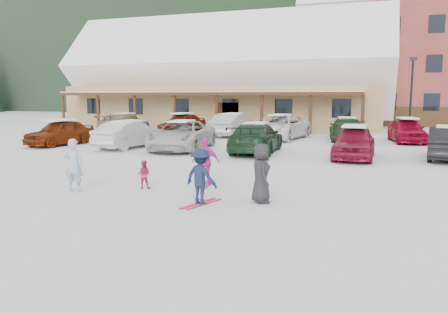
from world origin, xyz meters
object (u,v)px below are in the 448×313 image
(toddler_red, at_px, (144,174))
(child_magenta, at_px, (206,162))
(parked_car_9, at_px, (233,125))
(parked_car_0, at_px, (60,133))
(parked_car_8, at_px, (182,124))
(parked_car_4, at_px, (354,142))
(lamp_post, at_px, (411,90))
(parked_car_11, at_px, (347,129))
(parked_car_2, at_px, (182,135))
(parked_car_5, at_px, (448,143))
(parked_car_1, at_px, (129,134))
(day_lodge, at_px, (225,83))
(parked_car_7, at_px, (125,124))
(parked_car_3, at_px, (256,138))
(parked_car_10, at_px, (280,127))
(bystander_dark, at_px, (261,173))
(parked_car_12, at_px, (407,130))
(adult_skier, at_px, (74,165))

(toddler_red, distance_m, child_magenta, 1.94)
(toddler_red, xyz_separation_m, parked_car_9, (-2.73, 17.01, 0.35))
(parked_car_0, height_order, parked_car_8, parked_car_8)
(child_magenta, distance_m, parked_car_4, 8.59)
(lamp_post, bearing_deg, parked_car_11, -119.12)
(parked_car_2, relative_size, parked_car_5, 1.22)
(parked_car_0, relative_size, parked_car_1, 0.95)
(day_lodge, xyz_separation_m, parked_car_9, (4.22, -10.55, -3.17))
(parked_car_2, distance_m, parked_car_7, 10.77)
(parked_car_3, height_order, parked_car_5, parked_car_3)
(parked_car_11, bearing_deg, parked_car_8, -11.17)
(parked_car_1, relative_size, parked_car_8, 0.98)
(toddler_red, bearing_deg, parked_car_10, -109.28)
(child_magenta, bearing_deg, bystander_dark, 135.21)
(toddler_red, distance_m, parked_car_11, 17.10)
(parked_car_4, relative_size, parked_car_9, 0.91)
(parked_car_1, height_order, parked_car_4, parked_car_4)
(toddler_red, bearing_deg, parked_car_7, -72.97)
(parked_car_4, bearing_deg, parked_car_11, 96.85)
(parked_car_7, bearing_deg, day_lodge, -111.59)
(bystander_dark, bearing_deg, child_magenta, 26.13)
(parked_car_12, bearing_deg, parked_car_8, 169.18)
(parked_car_10, bearing_deg, parked_car_1, -123.57)
(parked_car_3, xyz_separation_m, parked_car_4, (4.61, -0.47, 0.00))
(adult_skier, bearing_deg, parked_car_0, -57.79)
(lamp_post, height_order, adult_skier, lamp_post)
(parked_car_3, bearing_deg, day_lodge, -70.00)
(parked_car_1, height_order, parked_car_8, parked_car_8)
(day_lodge, bearing_deg, adult_skier, -79.63)
(adult_skier, relative_size, parked_car_7, 0.31)
(adult_skier, relative_size, parked_car_4, 0.36)
(bystander_dark, distance_m, parked_car_4, 9.36)
(toddler_red, relative_size, parked_car_10, 0.15)
(parked_car_7, height_order, parked_car_8, parked_car_8)
(parked_car_0, relative_size, parked_car_5, 0.95)
(parked_car_5, bearing_deg, parked_car_7, -10.95)
(parked_car_8, bearing_deg, parked_car_3, -37.83)
(parked_car_2, height_order, parked_car_10, parked_car_10)
(lamp_post, distance_m, parked_car_1, 21.06)
(day_lodge, distance_m, parked_car_11, 16.58)
(parked_car_0, xyz_separation_m, parked_car_2, (7.33, 0.39, 0.03))
(lamp_post, distance_m, parked_car_10, 11.43)
(bystander_dark, xyz_separation_m, parked_car_0, (-13.98, 9.21, -0.07))
(day_lodge, height_order, toddler_red, day_lodge)
(lamp_post, xyz_separation_m, bystander_dark, (-5.12, -24.17, -2.38))
(parked_car_4, bearing_deg, bystander_dark, -100.76)
(parked_car_0, bearing_deg, bystander_dark, -25.96)
(day_lodge, xyz_separation_m, parked_car_2, (4.06, -18.52, -3.20))
(parked_car_1, bearing_deg, parked_car_8, -77.90)
(day_lodge, relative_size, parked_car_3, 5.80)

